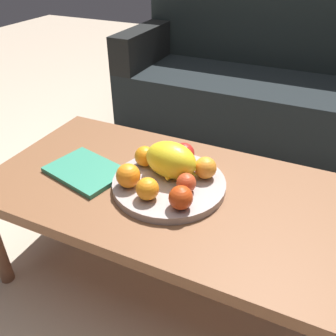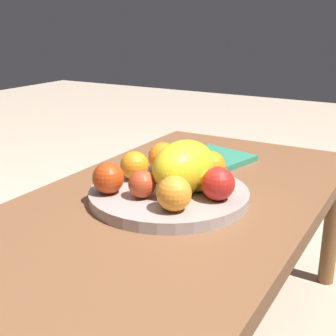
# 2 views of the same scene
# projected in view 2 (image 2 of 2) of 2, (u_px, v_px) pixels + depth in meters

# --- Properties ---
(coffee_table) EXTENTS (1.19, 0.62, 0.43)m
(coffee_table) POSITION_uv_depth(u_px,v_px,m) (169.00, 218.00, 1.05)
(coffee_table) COLOR brown
(coffee_table) RESTS_ON ground_plane
(fruit_bowl) EXTENTS (0.36, 0.36, 0.03)m
(fruit_bowl) POSITION_uv_depth(u_px,v_px,m) (168.00, 194.00, 1.04)
(fruit_bowl) COLOR #9F918D
(fruit_bowl) RESTS_ON coffee_table
(melon_large_front) EXTENTS (0.18, 0.13, 0.12)m
(melon_large_front) POSITION_uv_depth(u_px,v_px,m) (184.00, 166.00, 1.00)
(melon_large_front) COLOR yellow
(melon_large_front) RESTS_ON fruit_bowl
(orange_front) EXTENTS (0.07, 0.07, 0.07)m
(orange_front) POSITION_uv_depth(u_px,v_px,m) (174.00, 194.00, 0.91)
(orange_front) COLOR orange
(orange_front) RESTS_ON fruit_bowl
(orange_left) EXTENTS (0.07, 0.07, 0.07)m
(orange_left) POSITION_uv_depth(u_px,v_px,m) (134.00, 166.00, 1.09)
(orange_left) COLOR orange
(orange_left) RESTS_ON fruit_bowl
(orange_right) EXTENTS (0.07, 0.07, 0.07)m
(orange_right) POSITION_uv_depth(u_px,v_px,m) (211.00, 165.00, 1.09)
(orange_right) COLOR orange
(orange_right) RESTS_ON fruit_bowl
(orange_back) EXTENTS (0.08, 0.08, 0.08)m
(orange_back) POSITION_uv_depth(u_px,v_px,m) (163.00, 157.00, 1.14)
(orange_back) COLOR orange
(orange_back) RESTS_ON fruit_bowl
(apple_front) EXTENTS (0.06, 0.06, 0.06)m
(apple_front) POSITION_uv_depth(u_px,v_px,m) (142.00, 184.00, 0.98)
(apple_front) COLOR #BD3F1F
(apple_front) RESTS_ON fruit_bowl
(apple_left) EXTENTS (0.07, 0.07, 0.07)m
(apple_left) POSITION_uv_depth(u_px,v_px,m) (219.00, 183.00, 0.97)
(apple_left) COLOR red
(apple_left) RESTS_ON fruit_bowl
(apple_right) EXTENTS (0.07, 0.07, 0.07)m
(apple_right) POSITION_uv_depth(u_px,v_px,m) (108.00, 178.00, 1.00)
(apple_right) COLOR #B93A12
(apple_right) RESTS_ON fruit_bowl
(banana_bunch) EXTENTS (0.16, 0.16, 0.06)m
(banana_bunch) POSITION_uv_depth(u_px,v_px,m) (193.00, 181.00, 1.00)
(banana_bunch) COLOR yellow
(banana_bunch) RESTS_ON fruit_bowl
(magazine) EXTENTS (0.29, 0.23, 0.02)m
(magazine) POSITION_uv_depth(u_px,v_px,m) (206.00, 161.00, 1.30)
(magazine) COLOR #318163
(magazine) RESTS_ON coffee_table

